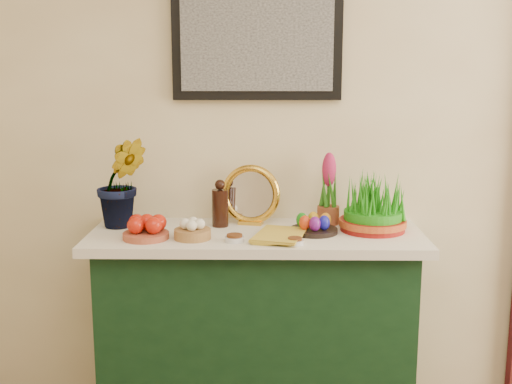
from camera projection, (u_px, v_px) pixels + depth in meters
The scene contains 13 objects.
sideboard at pixel (256, 335), 2.80m from camera, with size 1.30×0.45×0.85m, color #123319.
tablecloth at pixel (256, 236), 2.71m from camera, with size 1.40×0.55×0.04m, color silver.
hyacinth_green at pixel (121, 168), 2.74m from camera, with size 0.26×0.22×0.52m, color #276A16.
apple_bowl at pixel (146, 229), 2.59m from camera, with size 0.23×0.23×0.09m.
garlic_basket at pixel (192, 230), 2.59m from camera, with size 0.19×0.19×0.08m.
vinegar_cruet at pixel (220, 206), 2.78m from camera, with size 0.07×0.07×0.21m.
mirror at pixel (251, 195), 2.82m from camera, with size 0.27×0.11×0.27m.
book at pixel (257, 233), 2.62m from camera, with size 0.17×0.25×0.03m, color gold.
spice_dish_left at pixel (235, 238), 2.55m from camera, with size 0.08×0.08×0.03m.
spice_dish_right at pixel (295, 241), 2.51m from camera, with size 0.07×0.07×0.03m.
egg_plate at pixel (314, 226), 2.68m from camera, with size 0.22×0.22×0.08m.
hyacinth_pink at pixel (329, 192), 2.82m from camera, with size 0.10×0.10×0.32m.
wheatgrass_sabzeh at pixel (373, 207), 2.71m from camera, with size 0.28×0.28×0.23m.
Camera 1 is at (-0.35, -0.62, 1.57)m, focal length 45.00 mm.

